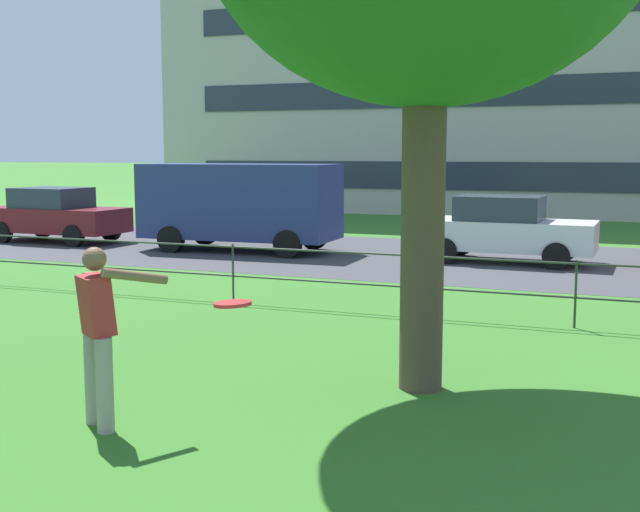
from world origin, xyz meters
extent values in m
cube|color=#424247|center=(0.00, 19.62, 0.00)|extent=(80.00, 7.91, 0.01)
cylinder|color=#333833|center=(0.00, 12.72, 0.50)|extent=(0.04, 0.04, 1.00)
cylinder|color=#333833|center=(5.61, 12.72, 0.50)|extent=(0.04, 0.04, 1.00)
cylinder|color=#333833|center=(0.00, 12.72, 0.45)|extent=(33.64, 0.03, 0.03)
cylinder|color=#333833|center=(0.00, 12.72, 0.95)|extent=(33.64, 0.03, 0.03)
cylinder|color=brown|center=(4.30, 8.93, 1.87)|extent=(0.47, 0.47, 3.73)
cylinder|color=gray|center=(1.71, 6.66, 0.44)|extent=(0.16, 0.16, 0.89)
cylinder|color=gray|center=(1.98, 6.48, 0.44)|extent=(0.16, 0.16, 0.89)
cube|color=#B22D2D|center=(1.85, 6.57, 1.16)|extent=(0.45, 0.43, 0.57)
sphere|color=brown|center=(1.85, 6.57, 1.59)|extent=(0.22, 0.22, 0.22)
cylinder|color=brown|center=(2.18, 6.71, 1.43)|extent=(0.43, 0.57, 0.21)
cylinder|color=brown|center=(1.66, 6.70, 1.13)|extent=(0.09, 0.09, 0.62)
cylinder|color=red|center=(3.84, 5.48, 1.51)|extent=(0.28, 0.28, 0.04)
cube|color=maroon|center=(-9.00, 19.09, 0.64)|extent=(4.02, 1.76, 0.68)
cube|color=#2D3847|center=(-9.15, 19.09, 1.26)|extent=(1.92, 1.55, 0.56)
cylinder|color=black|center=(-7.75, 19.88, 0.30)|extent=(0.60, 0.21, 0.60)
cylinder|color=black|center=(-7.77, 18.26, 0.30)|extent=(0.60, 0.21, 0.60)
cylinder|color=black|center=(-10.23, 19.91, 0.30)|extent=(0.60, 0.21, 0.60)
cylinder|color=black|center=(-10.25, 18.30, 0.30)|extent=(0.60, 0.21, 0.60)
cube|color=navy|center=(-3.22, 19.18, 1.29)|extent=(5.07, 2.15, 1.90)
cube|color=#283342|center=(-1.22, 19.25, 1.62)|extent=(0.18, 1.67, 0.76)
cylinder|color=black|center=(-1.55, 20.17, 0.34)|extent=(0.69, 0.27, 0.68)
cylinder|color=black|center=(-1.48, 18.31, 0.34)|extent=(0.69, 0.27, 0.68)
cylinder|color=black|center=(-4.75, 20.05, 0.34)|extent=(0.69, 0.27, 0.68)
cylinder|color=black|center=(-4.68, 18.19, 0.34)|extent=(0.69, 0.27, 0.68)
cube|color=silver|center=(3.51, 19.53, 0.64)|extent=(4.03, 1.77, 0.68)
cube|color=#2D3847|center=(3.36, 19.53, 1.26)|extent=(1.93, 1.55, 0.56)
cylinder|color=black|center=(4.77, 20.32, 0.30)|extent=(0.60, 0.21, 0.60)
cylinder|color=black|center=(4.74, 18.70, 0.30)|extent=(0.60, 0.21, 0.60)
cylinder|color=black|center=(2.29, 20.36, 0.30)|extent=(0.60, 0.21, 0.60)
cylinder|color=black|center=(2.26, 18.74, 0.30)|extent=(0.60, 0.21, 0.60)
cube|color=#283342|center=(-0.13, 32.13, 1.60)|extent=(22.91, 0.06, 1.10)
cube|color=#283342|center=(-0.13, 32.13, 4.81)|extent=(22.91, 0.06, 1.10)
cube|color=#283342|center=(-0.13, 32.13, 8.02)|extent=(22.91, 0.06, 1.10)
camera|label=1|loc=(6.49, 0.52, 2.57)|focal=45.71mm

